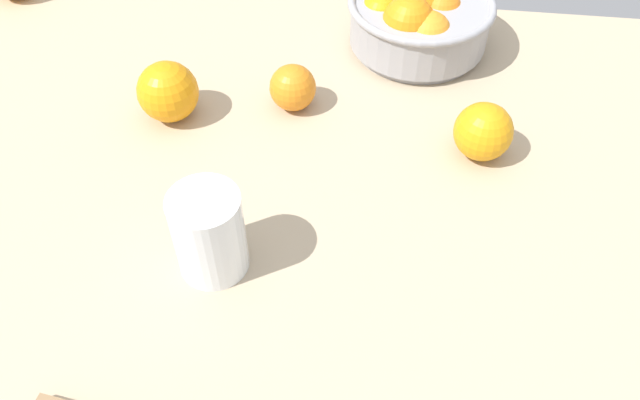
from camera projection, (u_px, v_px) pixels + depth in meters
ground_plane at (335, 225)px, 78.43cm from camera, size 139.04×100.94×3.00cm
fruit_bowl at (418, 18)px, 97.56cm from camera, size 22.61×22.61×11.04cm
juice_glass at (210, 237)px, 69.16cm from camera, size 7.95×7.95×10.87cm
loose_orange_0 at (293, 88)px, 89.07cm from camera, size 6.66×6.66×6.66cm
loose_orange_1 at (483, 132)px, 82.04cm from camera, size 7.76×7.76×7.76cm
loose_orange_4 at (168, 92)px, 86.99cm from camera, size 8.50×8.50×8.50cm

